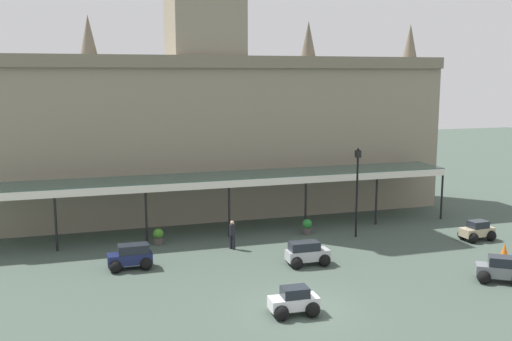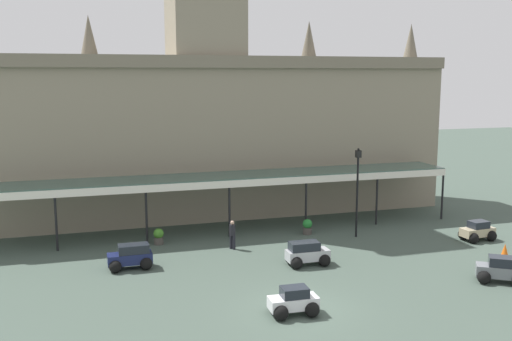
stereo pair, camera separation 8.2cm
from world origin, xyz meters
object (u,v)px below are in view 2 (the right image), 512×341
at_px(planter_by_canopy, 307,226).
at_px(victorian_lamppost, 357,183).
at_px(car_beige_sedan, 477,232).
at_px(pedestrian_near_entrance, 232,234).
at_px(traffic_cone, 505,250).
at_px(car_grey_estate, 502,271).
at_px(car_navy_estate, 131,258).
at_px(car_silver_estate, 307,255).
at_px(planter_near_kerb, 159,236).
at_px(car_white_sedan, 293,303).

bearing_deg(planter_by_canopy, victorian_lamppost, -28.99).
height_order(car_beige_sedan, pedestrian_near_entrance, pedestrian_near_entrance).
xyz_separation_m(traffic_cone, planter_by_canopy, (-8.73, 7.40, 0.14)).
bearing_deg(car_grey_estate, car_navy_estate, 156.46).
height_order(victorian_lamppost, traffic_cone, victorian_lamppost).
height_order(car_silver_estate, car_beige_sedan, car_silver_estate).
bearing_deg(car_navy_estate, victorian_lamppost, 8.28).
relative_size(car_navy_estate, planter_by_canopy, 2.35).
bearing_deg(planter_by_canopy, car_beige_sedan, -24.85).
bearing_deg(car_navy_estate, planter_by_canopy, 17.25).
xyz_separation_m(car_navy_estate, pedestrian_near_entrance, (5.90, 1.77, 0.34)).
distance_m(victorian_lamppost, planter_near_kerb, 12.38).
xyz_separation_m(car_beige_sedan, traffic_cone, (-0.57, -3.09, -0.16)).
xyz_separation_m(car_navy_estate, victorian_lamppost, (13.85, 2.02, 2.82)).
height_order(car_grey_estate, car_beige_sedan, car_grey_estate).
height_order(car_grey_estate, pedestrian_near_entrance, pedestrian_near_entrance).
distance_m(car_grey_estate, car_beige_sedan, 7.47).
bearing_deg(car_white_sedan, car_navy_estate, 126.55).
height_order(car_navy_estate, traffic_cone, car_navy_estate).
bearing_deg(car_white_sedan, traffic_cone, 16.27).
xyz_separation_m(car_silver_estate, planter_by_canopy, (2.31, 5.64, -0.07)).
bearing_deg(car_beige_sedan, car_grey_estate, -119.14).
relative_size(car_white_sedan, planter_near_kerb, 2.17).
bearing_deg(planter_near_kerb, traffic_cone, -23.71).
bearing_deg(car_white_sedan, car_beige_sedan, 26.21).
distance_m(car_grey_estate, victorian_lamppost, 10.24).
distance_m(car_silver_estate, car_white_sedan, 6.55).
relative_size(car_navy_estate, traffic_cone, 3.27).
xyz_separation_m(car_beige_sedan, car_white_sedan, (-14.58, -7.18, 0.00)).
bearing_deg(car_grey_estate, car_silver_estate, 146.94).
xyz_separation_m(car_beige_sedan, planter_by_canopy, (-9.30, 4.31, -0.01)).
xyz_separation_m(car_grey_estate, car_beige_sedan, (3.64, 6.52, -0.06)).
xyz_separation_m(car_navy_estate, car_white_sedan, (5.93, -8.00, -0.06)).
height_order(car_grey_estate, car_navy_estate, same).
bearing_deg(pedestrian_near_entrance, planter_near_kerb, 150.65).
distance_m(car_beige_sedan, traffic_cone, 3.14).
bearing_deg(car_navy_estate, car_beige_sedan, -2.31).
bearing_deg(pedestrian_near_entrance, car_grey_estate, -39.72).
relative_size(car_beige_sedan, victorian_lamppost, 0.38).
xyz_separation_m(car_white_sedan, traffic_cone, (14.01, 4.09, -0.16)).
height_order(car_beige_sedan, planter_near_kerb, car_beige_sedan).
height_order(car_silver_estate, planter_near_kerb, car_silver_estate).
distance_m(car_silver_estate, car_beige_sedan, 11.69).
distance_m(pedestrian_near_entrance, victorian_lamppost, 8.33).
bearing_deg(planter_near_kerb, car_white_sedan, -71.73).
distance_m(victorian_lamppost, traffic_cone, 9.03).
bearing_deg(pedestrian_near_entrance, car_white_sedan, -89.80).
distance_m(victorian_lamppost, planter_by_canopy, 4.18).
relative_size(car_silver_estate, car_white_sedan, 1.09).
distance_m(car_navy_estate, victorian_lamppost, 14.28).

